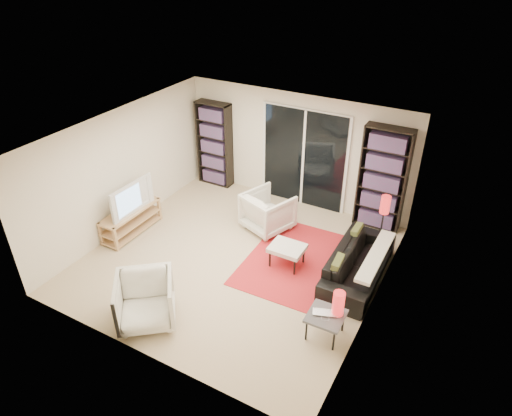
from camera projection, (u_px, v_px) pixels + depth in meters
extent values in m
plane|color=#C5B18E|center=(236.00, 259.00, 8.31)|extent=(5.00, 5.00, 0.00)
cube|color=#EDE3CB|center=(296.00, 149.00, 9.56)|extent=(5.00, 0.02, 2.40)
cube|color=#EDE3CB|center=(133.00, 289.00, 5.82)|extent=(5.00, 0.02, 2.40)
cube|color=#EDE3CB|center=(123.00, 170.00, 8.73)|extent=(0.02, 5.00, 2.40)
cube|color=#EDE3CB|center=(381.00, 244.00, 6.66)|extent=(0.02, 5.00, 2.40)
cube|color=white|center=(233.00, 136.00, 7.07)|extent=(5.00, 5.00, 0.02)
cube|color=white|center=(304.00, 158.00, 9.54)|extent=(1.92, 0.06, 2.16)
cube|color=black|center=(303.00, 159.00, 9.51)|extent=(1.80, 0.02, 2.10)
cube|color=white|center=(303.00, 159.00, 9.50)|extent=(0.05, 0.02, 2.10)
cube|color=black|center=(215.00, 144.00, 10.37)|extent=(0.80, 0.30, 1.95)
cube|color=#8F1667|center=(214.00, 144.00, 10.35)|extent=(0.70, 0.22, 1.85)
cube|color=black|center=(383.00, 179.00, 8.74)|extent=(0.90, 0.30, 2.10)
cube|color=#8F1667|center=(382.00, 180.00, 8.72)|extent=(0.80, 0.22, 2.00)
cube|color=tan|center=(130.00, 211.00, 8.82)|extent=(0.43, 1.33, 0.04)
cube|color=tan|center=(131.00, 221.00, 8.94)|extent=(0.43, 1.33, 0.03)
cube|color=tan|center=(133.00, 229.00, 9.04)|extent=(0.43, 1.33, 0.04)
cube|color=tan|center=(101.00, 234.00, 8.55)|extent=(0.05, 0.05, 0.50)
cube|color=tan|center=(145.00, 204.00, 9.49)|extent=(0.05, 0.05, 0.50)
cube|color=tan|center=(116.00, 240.00, 8.40)|extent=(0.05, 0.05, 0.50)
cube|color=tan|center=(159.00, 209.00, 9.34)|extent=(0.05, 0.05, 0.50)
imported|color=black|center=(128.00, 197.00, 8.65)|extent=(0.17, 1.06, 0.61)
cube|color=red|center=(297.00, 261.00, 8.25)|extent=(1.79, 2.39, 0.01)
imported|color=black|center=(358.00, 264.00, 7.72)|extent=(0.81, 2.02, 0.59)
imported|color=silver|center=(268.00, 211.00, 8.99)|extent=(1.08, 1.09, 0.78)
imported|color=silver|center=(145.00, 301.00, 6.81)|extent=(1.19, 1.19, 0.78)
cube|color=silver|center=(287.00, 248.00, 7.99)|extent=(0.60, 0.49, 0.08)
cylinder|color=black|center=(270.00, 259.00, 8.04)|extent=(0.04, 0.04, 0.32)
cylinder|color=black|center=(280.00, 248.00, 8.33)|extent=(0.04, 0.04, 0.32)
cylinder|color=black|center=(294.00, 267.00, 7.85)|extent=(0.04, 0.04, 0.32)
cylinder|color=black|center=(304.00, 255.00, 8.14)|extent=(0.04, 0.04, 0.32)
cube|color=#4C4D51|center=(326.00, 316.00, 6.55)|extent=(0.53, 0.53, 0.04)
cylinder|color=black|center=(306.00, 330.00, 6.57)|extent=(0.03, 0.03, 0.38)
cylinder|color=black|center=(317.00, 312.00, 6.89)|extent=(0.03, 0.03, 0.38)
cylinder|color=black|center=(334.00, 340.00, 6.41)|extent=(0.03, 0.03, 0.38)
cylinder|color=black|center=(343.00, 321.00, 6.72)|extent=(0.03, 0.03, 0.38)
imported|color=silver|center=(325.00, 316.00, 6.51)|extent=(0.42, 0.34, 0.03)
cylinder|color=red|center=(338.00, 303.00, 6.47)|extent=(0.17, 0.17, 0.39)
cylinder|color=black|center=(377.00, 253.00, 8.44)|extent=(0.18, 0.18, 0.03)
cylinder|color=black|center=(380.00, 233.00, 8.21)|extent=(0.03, 0.03, 0.92)
cylinder|color=red|center=(385.00, 205.00, 7.90)|extent=(0.17, 0.17, 0.33)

